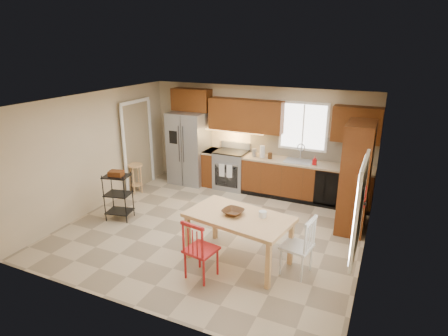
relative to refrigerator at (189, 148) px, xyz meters
name	(u,v)px	position (x,y,z in m)	size (l,w,h in m)	color
floor	(213,229)	(1.70, -2.12, -0.91)	(5.50, 5.50, 0.00)	tan
ceiling	(211,101)	(1.70, -2.12, 1.59)	(5.50, 5.00, 0.02)	silver
wall_back	(257,138)	(1.70, 0.38, 0.34)	(5.50, 0.02, 2.50)	#CCB793
wall_front	(125,227)	(1.70, -4.62, 0.34)	(5.50, 0.02, 2.50)	#CCB793
wall_left	(96,152)	(-1.05, -2.12, 0.34)	(0.02, 5.00, 2.50)	#CCB793
wall_right	(370,192)	(4.45, -2.12, 0.34)	(0.02, 5.00, 2.50)	#CCB793
refrigerator	(189,148)	(0.00, 0.00, 0.00)	(0.92, 0.75, 1.82)	gray
range_stove	(231,170)	(1.15, 0.06, -0.45)	(0.76, 0.63, 0.92)	gray
base_cabinet_narrow	(212,167)	(0.60, 0.08, -0.46)	(0.30, 0.60, 0.90)	#663212
base_cabinet_run	(305,181)	(2.99, 0.08, -0.46)	(2.92, 0.60, 0.90)	#663212
dishwasher	(328,189)	(3.55, -0.22, -0.46)	(0.60, 0.02, 0.78)	black
backsplash	(310,147)	(2.99, 0.36, 0.27)	(2.92, 0.03, 0.55)	beige
upper_over_fridge	(191,100)	(0.00, 0.20, 1.19)	(1.00, 0.35, 0.55)	#632E10
upper_left_block	(246,115)	(1.45, 0.20, 0.92)	(1.80, 0.35, 0.75)	#632E10
upper_right_block	(357,125)	(3.95, 0.20, 0.92)	(1.00, 0.35, 0.75)	#632E10
window_back	(303,126)	(2.80, 0.35, 0.74)	(1.12, 0.04, 1.12)	white
sink	(298,163)	(2.80, 0.08, -0.05)	(0.62, 0.46, 0.16)	gray
undercab_glow	(233,131)	(1.15, 0.17, 0.52)	(1.60, 0.30, 0.01)	#FFBF66
soap_bottle	(315,161)	(3.18, -0.02, 0.09)	(0.09, 0.09, 0.19)	#B60C0E
paper_towel	(262,152)	(1.95, 0.03, 0.13)	(0.12, 0.12, 0.28)	silver
canister_steel	(254,153)	(1.75, 0.03, 0.08)	(0.11, 0.11, 0.18)	gray
canister_wood	(270,156)	(2.15, 0.00, 0.06)	(0.10, 0.10, 0.14)	#492A13
pantry	(356,177)	(4.13, -0.93, 0.14)	(0.50, 0.95, 2.10)	#663212
fire_extinguisher	(362,197)	(4.33, -1.98, 0.19)	(0.12, 0.12, 0.36)	#B60C0E
window_right	(360,208)	(4.38, -3.27, 0.54)	(0.04, 1.02, 1.32)	white
doorway	(137,146)	(-0.97, -0.82, 0.14)	(0.04, 0.95, 2.10)	#8C7A59
dining_table	(239,239)	(2.57, -2.92, -0.50)	(1.67, 0.94, 0.81)	tan
chair_red	(201,249)	(2.22, -3.57, -0.42)	(0.46, 0.46, 0.98)	#AE1A1B
chair_white	(297,245)	(3.52, -2.87, -0.42)	(0.46, 0.46, 0.98)	silver
table_bowl	(233,215)	(2.47, -2.92, -0.09)	(0.34, 0.34, 0.08)	#492A13
table_jar	(263,216)	(2.94, -2.82, -0.06)	(0.13, 0.13, 0.15)	silver
bar_stool	(136,179)	(-0.80, -1.19, -0.55)	(0.35, 0.35, 0.72)	tan
utility_cart	(118,196)	(-0.25, -2.49, -0.42)	(0.49, 0.38, 0.99)	black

